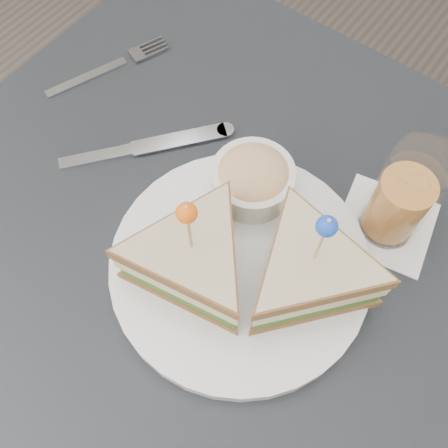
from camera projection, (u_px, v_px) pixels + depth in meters
ground_plane at (219, 367)px, 1.27m from camera, size 3.50×3.50×0.00m
table at (214, 268)px, 0.67m from camera, size 0.80×0.80×0.75m
plate_meal at (248, 256)px, 0.54m from camera, size 0.38×0.38×0.18m
cutlery_fork at (114, 65)px, 0.73m from camera, size 0.09×0.19×0.01m
cutlery_knife at (140, 148)px, 0.66m from camera, size 0.16×0.20×0.01m
drink_set at (401, 199)px, 0.56m from camera, size 0.13×0.13×0.14m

